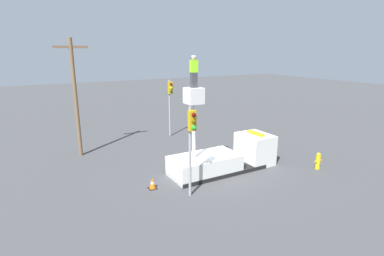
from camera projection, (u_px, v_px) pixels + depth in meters
The scene contains 8 objects.
ground_plane at pixel (217, 171), 18.78m from camera, with size 120.00×120.00×0.00m, color #424244.
bucket_truck at pixel (224, 157), 18.84m from camera, with size 6.97×2.33×5.34m.
worker at pixel (194, 72), 16.42m from camera, with size 0.40×0.26×1.75m.
traffic_light_pole at pixel (191, 135), 14.70m from camera, with size 0.34×0.57×4.71m.
traffic_light_across at pixel (170, 97), 25.54m from camera, with size 0.34×0.57×4.95m.
fire_hydrant at pixel (318, 161), 19.04m from camera, with size 0.54×0.30×1.08m.
traffic_cone_rear at pixel (152, 184), 16.36m from camera, with size 0.44×0.44×0.60m.
utility_pole at pixel (75, 95), 20.56m from camera, with size 2.20×0.26×8.17m.
Camera 1 is at (-9.94, -14.48, 7.35)m, focal length 28.00 mm.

